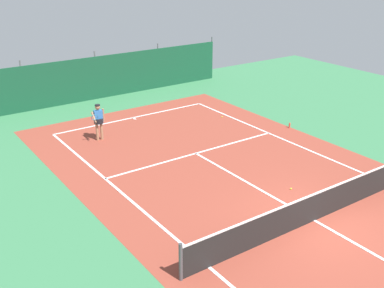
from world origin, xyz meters
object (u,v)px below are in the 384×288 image
(tennis_player, at_px, (98,120))
(tennis_ball_near_player, at_px, (222,117))
(tennis_ball_midcourt, at_px, (291,189))
(parked_car, at_px, (47,82))
(tennis_net, at_px, (316,206))
(water_bottle, at_px, (290,125))

(tennis_player, relative_size, tennis_ball_near_player, 24.85)
(tennis_player, distance_m, tennis_ball_near_player, 6.46)
(tennis_player, relative_size, tennis_ball_midcourt, 24.85)
(tennis_ball_midcourt, relative_size, parked_car, 0.02)
(tennis_net, distance_m, water_bottle, 8.38)
(tennis_net, bearing_deg, parked_car, 96.83)
(tennis_net, relative_size, water_bottle, 42.17)
(tennis_ball_near_player, bearing_deg, tennis_player, 173.57)
(tennis_ball_near_player, xyz_separation_m, tennis_ball_midcourt, (-2.82, -7.50, 0.00))
(tennis_player, bearing_deg, tennis_ball_midcourt, 120.88)
(tennis_ball_near_player, bearing_deg, tennis_ball_midcourt, -110.60)
(tennis_ball_near_player, bearing_deg, water_bottle, -60.37)
(tennis_ball_near_player, height_order, parked_car, parked_car)
(water_bottle, bearing_deg, tennis_ball_near_player, 119.63)
(parked_car, xyz_separation_m, water_bottle, (7.62, -11.80, -0.72))
(tennis_player, relative_size, parked_car, 0.38)
(tennis_net, distance_m, parked_car, 18.29)
(tennis_ball_near_player, distance_m, parked_car, 10.61)
(tennis_net, distance_m, tennis_ball_midcourt, 2.14)
(tennis_net, xyz_separation_m, tennis_player, (-2.62, 10.09, 0.45))
(tennis_ball_near_player, xyz_separation_m, parked_car, (-5.90, 8.78, 0.81))
(tennis_ball_midcourt, bearing_deg, water_bottle, 44.71)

